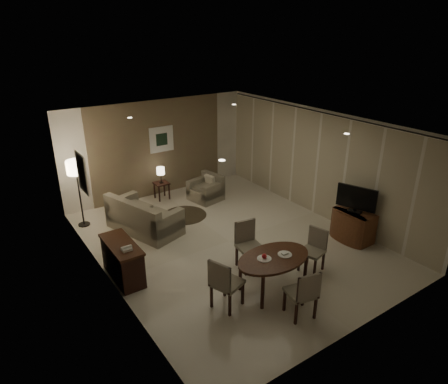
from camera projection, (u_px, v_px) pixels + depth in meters
room_shell at (219, 181)px, 8.88m from camera, size 5.50×7.00×2.70m
taupe_accent at (158, 148)px, 11.23m from camera, size 3.96×0.03×2.70m
curtain_wall at (317, 165)px, 9.97m from camera, size 0.08×6.70×2.58m
curtain_rod at (322, 112)px, 9.46m from camera, size 0.03×6.80×0.03m
art_back_frame at (161, 139)px, 11.16m from camera, size 0.72×0.03×0.72m
art_back_canvas at (162, 139)px, 11.15m from camera, size 0.34×0.01×0.34m
art_left_frame at (82, 173)px, 7.88m from camera, size 0.03×0.60×0.80m
art_left_canvas at (83, 173)px, 7.89m from camera, size 0.01×0.46×0.64m
downlight_nl at (222, 160)px, 5.96m from camera, size 0.10×0.10×0.01m
downlight_nr at (347, 134)px, 7.41m from camera, size 0.10×0.10×0.01m
downlight_fl at (130, 118)px, 8.70m from camera, size 0.10×0.10×0.01m
downlight_fr at (234, 105)px, 10.15m from camera, size 0.10×0.10×0.01m
console_desk at (123, 261)px, 7.65m from camera, size 0.48×1.20×0.75m
telephone at (127, 248)px, 7.26m from camera, size 0.20×0.14×0.09m
tv_cabinet at (353, 225)px, 9.06m from camera, size 0.48×0.90×0.70m
flat_tv at (356, 199)px, 8.79m from camera, size 0.36×0.85×0.60m
dining_table at (273, 273)px, 7.32m from camera, size 1.47×0.92×0.69m
chair_near at (301, 292)px, 6.62m from camera, size 0.53×0.53×0.92m
chair_far at (250, 247)px, 7.91m from camera, size 0.53×0.53×0.97m
chair_left at (227, 282)px, 6.83m from camera, size 0.60×0.60×0.97m
chair_right at (312, 251)px, 7.86m from camera, size 0.52×0.52×0.87m
plate_a at (264, 259)px, 7.13m from camera, size 0.26×0.26×0.02m
plate_b at (285, 254)px, 7.26m from camera, size 0.26×0.26×0.02m
fruit_apple at (264, 256)px, 7.10m from camera, size 0.09×0.09×0.09m
napkin at (285, 253)px, 7.25m from camera, size 0.12×0.08×0.03m
round_rug at (185, 215)px, 10.34m from camera, size 1.13×1.13×0.01m
sofa at (144, 214)px, 9.43m from camera, size 1.99×1.41×0.85m
armchair at (206, 188)px, 11.13m from camera, size 0.90×0.93×0.71m
side_table at (162, 191)px, 11.24m from camera, size 0.38×0.38×0.49m
table_lamp at (161, 174)px, 11.05m from camera, size 0.22×0.22×0.50m
floor_lamp at (80, 194)px, 9.52m from camera, size 0.42×0.42×1.67m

